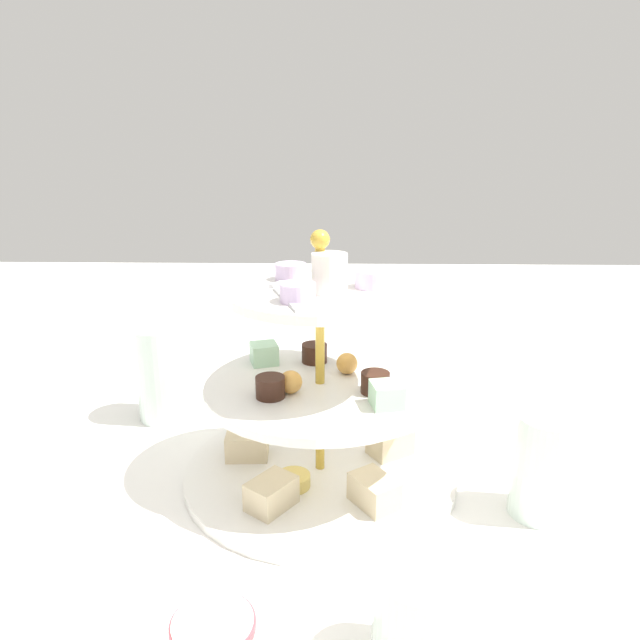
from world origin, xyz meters
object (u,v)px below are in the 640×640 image
object	(u,v)px
tiered_serving_stand	(320,408)
water_glass_mid_back	(543,466)
butter_knife_right	(17,564)
water_glass_tall_right	(162,373)
water_glass_short_left	(417,619)
butter_knife_left	(400,378)

from	to	relation	value
tiered_serving_stand	water_glass_mid_back	size ratio (longest dim) A/B	2.81
tiered_serving_stand	butter_knife_right	xyz separation A→B (m)	(0.15, -0.27, -0.08)
water_glass_tall_right	butter_knife_right	xyz separation A→B (m)	(0.30, -0.05, -0.06)
butter_knife_right	tiered_serving_stand	bearing A→B (deg)	94.10
tiered_serving_stand	water_glass_tall_right	world-z (taller)	tiered_serving_stand
water_glass_short_left	tiered_serving_stand	bearing A→B (deg)	-163.14
water_glass_tall_right	water_glass_short_left	world-z (taller)	water_glass_tall_right
tiered_serving_stand	butter_knife_left	xyz separation A→B (m)	(-0.28, 0.12, -0.08)
water_glass_mid_back	water_glass_tall_right	bearing A→B (deg)	-114.94
water_glass_short_left	butter_knife_left	size ratio (longest dim) A/B	0.48
butter_knife_left	butter_knife_right	xyz separation A→B (m)	(0.44, -0.39, 0.00)
tiered_serving_stand	water_glass_short_left	bearing A→B (deg)	16.86
water_glass_tall_right	water_glass_mid_back	distance (m)	0.49
water_glass_tall_right	butter_knife_left	distance (m)	0.37
water_glass_tall_right	butter_knife_right	world-z (taller)	water_glass_tall_right
butter_knife_left	water_glass_mid_back	bearing A→B (deg)	139.07
water_glass_short_left	butter_knife_left	distance (m)	0.53
water_glass_short_left	water_glass_mid_back	distance (m)	0.24
butter_knife_right	water_glass_mid_back	bearing A→B (deg)	74.66
butter_knife_left	water_glass_mid_back	distance (m)	0.37
water_glass_tall_right	butter_knife_left	size ratio (longest dim) A/B	0.76
tiered_serving_stand	butter_knife_left	world-z (taller)	tiered_serving_stand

